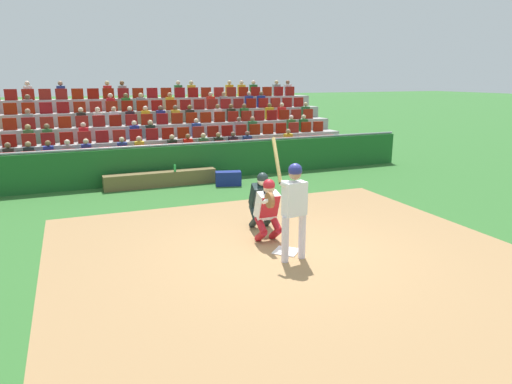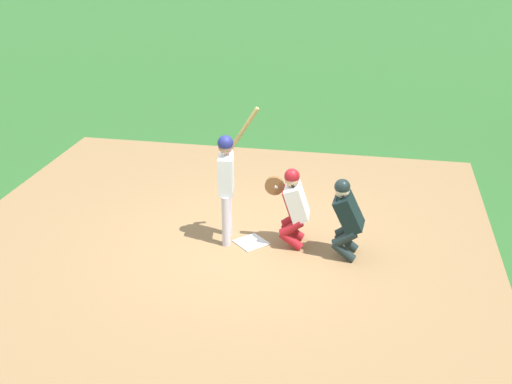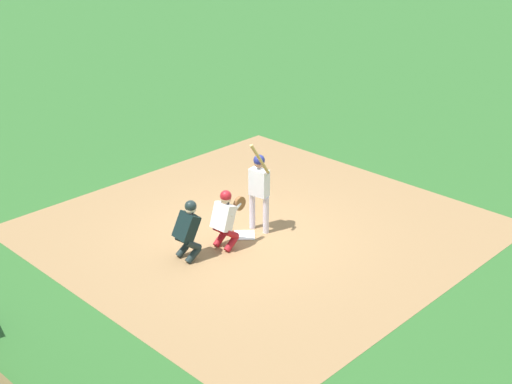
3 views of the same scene
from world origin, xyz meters
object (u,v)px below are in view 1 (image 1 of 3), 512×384
at_px(batter_at_plate, 294,201).
at_px(catcher_crouching, 268,207).
at_px(home_plate_marker, 286,251).
at_px(equipment_duffel_bag, 228,178).
at_px(home_plate_umpire, 261,198).
at_px(dugout_bench, 161,179).
at_px(water_bottle_on_bench, 175,168).

xyz_separation_m(batter_at_plate, catcher_crouching, (0.03, -1.03, -0.37)).
bearing_deg(home_plate_marker, equipment_duffel_bag, -98.59).
distance_m(home_plate_marker, equipment_duffel_bag, 5.71).
bearing_deg(batter_at_plate, equipment_duffel_bag, -98.67).
xyz_separation_m(home_plate_umpire, dugout_bench, (1.18, -4.87, -0.48)).
relative_size(home_plate_marker, batter_at_plate, 0.20).
height_order(home_plate_marker, home_plate_umpire, home_plate_umpire).
bearing_deg(equipment_duffel_bag, dugout_bench, -4.93).
bearing_deg(equipment_duffel_bag, water_bottle_on_bench, -6.96).
xyz_separation_m(batter_at_plate, equipment_duffel_bag, (-0.92, -6.04, -0.89)).
bearing_deg(equipment_duffel_bag, batter_at_plate, 96.29).
xyz_separation_m(home_plate_marker, dugout_bench, (1.05, -6.34, 0.20)).
distance_m(batter_at_plate, home_plate_umpire, 1.92).
bearing_deg(home_plate_umpire, batter_at_plate, 84.09).
height_order(water_bottle_on_bench, equipment_duffel_bag, water_bottle_on_bench).
distance_m(home_plate_marker, dugout_bench, 6.43).
relative_size(batter_at_plate, home_plate_umpire, 1.71).
bearing_deg(dugout_bench, home_plate_marker, 99.42).
bearing_deg(equipment_duffel_bag, home_plate_marker, 96.37).
bearing_deg(home_plate_marker, water_bottle_on_bench, -84.18).
height_order(home_plate_marker, dugout_bench, dugout_bench).
height_order(catcher_crouching, dugout_bench, catcher_crouching).
relative_size(home_plate_umpire, dugout_bench, 0.38).
distance_m(batter_at_plate, equipment_duffel_bag, 6.17).
distance_m(catcher_crouching, home_plate_umpire, 0.86).
xyz_separation_m(batter_at_plate, water_bottle_on_bench, (0.57, -6.64, -0.56)).
height_order(catcher_crouching, equipment_duffel_bag, catcher_crouching).
xyz_separation_m(catcher_crouching, equipment_duffel_bag, (-0.95, -5.01, -0.51)).
distance_m(home_plate_umpire, equipment_duffel_bag, 4.27).
xyz_separation_m(water_bottle_on_bench, equipment_duffel_bag, (-1.49, 0.60, -0.33)).
xyz_separation_m(home_plate_marker, home_plate_umpire, (-0.13, -1.47, 0.68)).
relative_size(home_plate_umpire, equipment_duffel_bag, 1.66).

